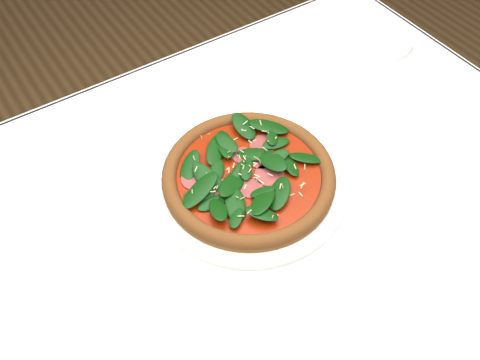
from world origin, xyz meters
TOP-DOWN VIEW (x-y plane):
  - dining_table at (0.00, 0.00)m, footprint 1.21×0.81m
  - plate at (0.06, 0.04)m, footprint 0.32×0.32m
  - pizza at (0.06, 0.04)m, footprint 0.33×0.33m
  - saucer_far at (0.50, 0.21)m, footprint 0.14×0.14m

SIDE VIEW (x-z plane):
  - dining_table at x=0.00m, z-range 0.27..1.02m
  - saucer_far at x=0.50m, z-range 0.75..0.76m
  - plate at x=0.06m, z-range 0.75..0.76m
  - pizza at x=0.06m, z-range 0.76..0.79m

